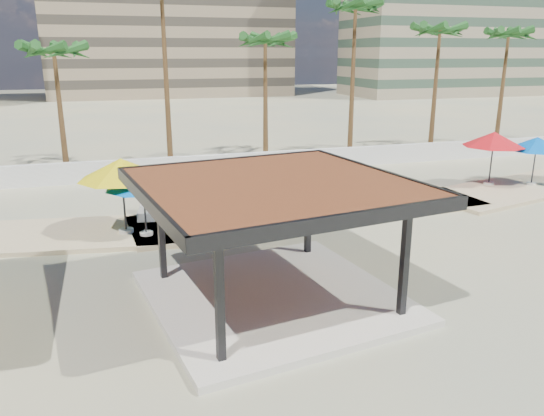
{
  "coord_description": "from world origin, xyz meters",
  "views": [
    {
      "loc": [
        -6.38,
        -13.88,
        6.85
      ],
      "look_at": [
        -0.98,
        3.9,
        1.4
      ],
      "focal_mm": 35.0,
      "sensor_mm": 36.0,
      "label": 1
    }
  ],
  "objects_px": {
    "pavilion_central": "(274,230)",
    "umbrella_c": "(494,139)",
    "lounger_a": "(148,210)",
    "lounger_c": "(381,190)",
    "lounger_b": "(377,188)"
  },
  "relations": [
    {
      "from": "pavilion_central",
      "to": "umbrella_c",
      "type": "xyz_separation_m",
      "value": [
        14.78,
        9.4,
        0.44
      ]
    },
    {
      "from": "lounger_a",
      "to": "pavilion_central",
      "type": "bearing_deg",
      "value": -153.63
    },
    {
      "from": "lounger_a",
      "to": "lounger_c",
      "type": "xyz_separation_m",
      "value": [
        11.22,
        0.18,
        0.01
      ]
    },
    {
      "from": "lounger_a",
      "to": "lounger_c",
      "type": "distance_m",
      "value": 11.23
    },
    {
      "from": "pavilion_central",
      "to": "umbrella_c",
      "type": "distance_m",
      "value": 17.52
    },
    {
      "from": "umbrella_c",
      "to": "lounger_a",
      "type": "xyz_separation_m",
      "value": [
        -17.62,
        -0.34,
        -2.18
      ]
    },
    {
      "from": "pavilion_central",
      "to": "lounger_a",
      "type": "relative_size",
      "value": 3.5
    },
    {
      "from": "lounger_a",
      "to": "umbrella_c",
      "type": "bearing_deg",
      "value": -79.94
    },
    {
      "from": "lounger_c",
      "to": "umbrella_c",
      "type": "bearing_deg",
      "value": -95.08
    },
    {
      "from": "umbrella_c",
      "to": "lounger_b",
      "type": "relative_size",
      "value": 1.51
    },
    {
      "from": "lounger_b",
      "to": "lounger_c",
      "type": "relative_size",
      "value": 0.89
    },
    {
      "from": "pavilion_central",
      "to": "lounger_c",
      "type": "xyz_separation_m",
      "value": [
        8.38,
        9.24,
        -1.74
      ]
    },
    {
      "from": "pavilion_central",
      "to": "umbrella_c",
      "type": "bearing_deg",
      "value": 23.74
    },
    {
      "from": "umbrella_c",
      "to": "lounger_c",
      "type": "height_order",
      "value": "umbrella_c"
    },
    {
      "from": "lounger_a",
      "to": "lounger_c",
      "type": "bearing_deg",
      "value": -80.12
    }
  ]
}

